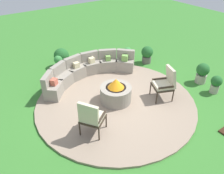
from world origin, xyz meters
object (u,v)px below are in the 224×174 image
object	(u,v)px
potted_plant_2	(147,54)
potted_plant_5	(216,84)
potted_plant_1	(127,54)
potted_plant_3	(59,62)
curved_stone_bench	(87,70)
lounge_chair_front_right	(165,82)
potted_plant_4	(62,57)
lounge_chair_front_left	(91,117)
fire_pit	(116,92)
potted_plant_0	(202,72)

from	to	relation	value
potted_plant_2	potted_plant_5	distance (m)	2.86
potted_plant_1	potted_plant_3	xyz separation A→B (m)	(-2.61, 0.88, 0.00)
curved_stone_bench	lounge_chair_front_right	bearing A→B (deg)	-60.48
potted_plant_5	potted_plant_4	bearing A→B (deg)	126.38
curved_stone_bench	potted_plant_1	xyz separation A→B (m)	(2.06, 0.35, -0.05)
lounge_chair_front_right	potted_plant_5	size ratio (longest dim) A/B	1.72
lounge_chair_front_left	potted_plant_2	size ratio (longest dim) A/B	1.51
potted_plant_4	potted_plant_5	bearing A→B (deg)	-53.62
fire_pit	potted_plant_4	bearing A→B (deg)	96.68
potted_plant_3	potted_plant_4	xyz separation A→B (m)	(0.21, 0.17, 0.09)
lounge_chair_front_right	potted_plant_1	world-z (taller)	lounge_chair_front_right
potted_plant_1	lounge_chair_front_left	bearing A→B (deg)	-140.00
fire_pit	potted_plant_5	xyz separation A→B (m)	(2.94, -1.40, -0.03)
lounge_chair_front_left	potted_plant_3	distance (m)	3.75
fire_pit	curved_stone_bench	world-z (taller)	fire_pit
potted_plant_4	potted_plant_3	bearing A→B (deg)	-140.11
potted_plant_5	lounge_chair_front_right	bearing A→B (deg)	156.69
potted_plant_5	potted_plant_2	bearing A→B (deg)	97.49
fire_pit	lounge_chair_front_right	size ratio (longest dim) A/B	0.90
curved_stone_bench	potted_plant_5	distance (m)	4.27
curved_stone_bench	potted_plant_3	world-z (taller)	curved_stone_bench
potted_plant_2	potted_plant_3	bearing A→B (deg)	154.90
curved_stone_bench	lounge_chair_front_left	bearing A→B (deg)	-117.46
lounge_chair_front_right	potted_plant_2	xyz separation A→B (m)	(1.24, 2.14, -0.22)
potted_plant_0	potted_plant_1	bearing A→B (deg)	110.95
curved_stone_bench	lounge_chair_front_right	world-z (taller)	lounge_chair_front_right
fire_pit	potted_plant_0	world-z (taller)	fire_pit
fire_pit	lounge_chair_front_right	bearing A→B (deg)	-28.08
lounge_chair_front_right	potted_plant_4	size ratio (longest dim) A/B	1.39
potted_plant_1	potted_plant_4	bearing A→B (deg)	156.31
fire_pit	lounge_chair_front_right	xyz separation A→B (m)	(1.33, -0.71, 0.24)
lounge_chair_front_left	potted_plant_1	xyz separation A→B (m)	(3.33, 2.79, -0.29)
lounge_chair_front_right	potted_plant_2	world-z (taller)	lounge_chair_front_right
curved_stone_bench	potted_plant_4	xyz separation A→B (m)	(-0.34, 1.41, 0.04)
fire_pit	curved_stone_bench	xyz separation A→B (m)	(-0.02, 1.67, 0.00)
potted_plant_3	potted_plant_5	size ratio (longest dim) A/B	0.97
lounge_chair_front_right	potted_plant_5	world-z (taller)	lounge_chair_front_right
curved_stone_bench	potted_plant_3	distance (m)	1.35
lounge_chair_front_left	potted_plant_4	distance (m)	3.96
potted_plant_3	potted_plant_1	bearing A→B (deg)	-18.61
potted_plant_3	potted_plant_4	bearing A→B (deg)	39.89
curved_stone_bench	potted_plant_5	size ratio (longest dim) A/B	5.93
potted_plant_4	potted_plant_5	size ratio (longest dim) A/B	1.24
potted_plant_3	potted_plant_2	bearing A→B (deg)	-25.10
lounge_chair_front_right	potted_plant_3	xyz separation A→B (m)	(-1.90, 3.61, -0.29)
lounge_chair_front_right	potted_plant_0	size ratio (longest dim) A/B	1.45
curved_stone_bench	lounge_chair_front_left	xyz separation A→B (m)	(-1.27, -2.44, 0.24)
potted_plant_0	potted_plant_2	xyz separation A→B (m)	(-0.54, 2.19, -0.01)
fire_pit	potted_plant_0	bearing A→B (deg)	-13.70
potted_plant_4	potted_plant_2	bearing A→B (deg)	-29.31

